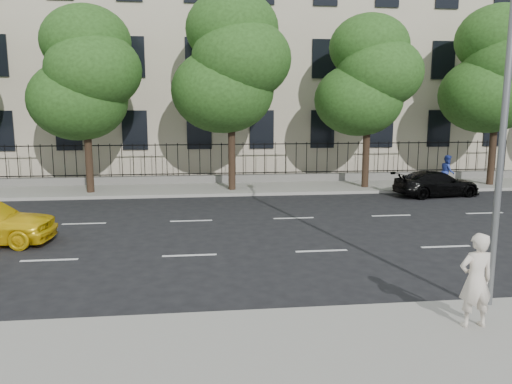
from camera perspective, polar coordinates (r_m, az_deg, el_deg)
The scene contains 14 objects.
ground at distance 13.18m, azimuth 10.15°, elevation -9.75°, with size 120.00×120.00×0.00m, color black.
near_sidewalk at distance 9.70m, azimuth 17.26°, elevation -17.04°, with size 60.00×4.00×0.15m, color gray.
far_sidewalk at distance 26.48m, azimuth 1.45°, elevation 0.52°, with size 60.00×4.00×0.15m, color gray.
lane_markings at distance 17.57m, azimuth 5.70°, elevation -4.61°, with size 49.60×4.62×0.01m, color silver, non-canonical shape.
masonry_building at distance 35.30m, azimuth -0.62°, elevation 17.44°, with size 34.60×12.11×18.50m.
iron_fence at distance 28.06m, azimuth 0.97°, elevation 2.24°, with size 30.00×0.50×2.20m.
street_light at distance 11.86m, azimuth 25.47°, elevation 12.60°, with size 0.25×3.32×8.05m.
tree_b at distance 25.81m, azimuth -18.90°, elevation 12.61°, with size 5.53×5.12×8.97m.
tree_c at distance 25.36m, azimuth -2.81°, elevation 14.46°, with size 5.89×5.50×9.80m.
tree_d at distance 26.73m, azimuth 12.74°, elevation 12.77°, with size 5.34×4.94×8.84m.
tree_e at distance 29.77m, azimuth 25.90°, elevation 12.41°, with size 5.71×5.31×9.46m.
black_sedan at distance 25.85m, azimuth 19.91°, elevation 0.91°, with size 1.72×4.24×1.23m, color black.
woman_near at distance 10.58m, azimuth 23.82°, elevation -9.21°, with size 0.68×0.45×1.87m, color beige.
pedestrian_far at distance 27.67m, azimuth 21.03°, elevation 2.21°, with size 0.83×0.65×1.71m, color #293D9A.
Camera 1 is at (-3.68, -11.86, 4.40)m, focal length 35.00 mm.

